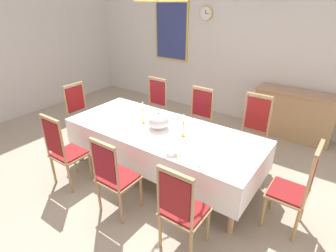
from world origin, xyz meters
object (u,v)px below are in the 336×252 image
(bowl_near_right, at_px, (171,153))
(spoon_secondary, at_px, (180,156))
(candlestick_west, at_px, (143,115))
(soup_tureen, at_px, (158,121))
(chair_north_a, at_px, (154,107))
(chair_south_c, at_px, (182,209))
(sideboard, at_px, (293,115))
(dining_table, at_px, (162,134))
(bowl_near_left, at_px, (174,116))
(chair_south_a, at_px, (64,150))
(chair_north_c, at_px, (252,132))
(spoon_primary, at_px, (169,115))
(candlestick_east, at_px, (183,128))
(chair_south_b, at_px, (114,176))
(chair_north_b, at_px, (198,119))
(chair_head_east, at_px, (296,187))
(chair_head_west, at_px, (81,113))
(mounted_clock, at_px, (206,13))
(framed_painting, at_px, (171,31))

(bowl_near_right, height_order, spoon_secondary, bowl_near_right)
(candlestick_west, bearing_deg, soup_tureen, 0.00)
(chair_north_a, xyz_separation_m, chair_south_c, (1.93, -1.99, -0.01))
(sideboard, bearing_deg, dining_table, 62.15)
(bowl_near_left, xyz_separation_m, bowl_near_right, (0.59, -0.92, -0.01))
(chair_south_a, relative_size, chair_north_c, 0.95)
(spoon_primary, bearing_deg, chair_north_c, 23.66)
(candlestick_east, height_order, bowl_near_right, candlestick_east)
(dining_table, xyz_separation_m, candlestick_west, (-0.35, 0.00, 0.21))
(soup_tureen, xyz_separation_m, candlestick_east, (0.42, 0.00, 0.01))
(chair_north_a, distance_m, bowl_near_right, 2.07)
(chair_south_b, relative_size, chair_north_b, 0.97)
(spoon_secondary, bearing_deg, chair_south_b, -150.02)
(chair_south_b, distance_m, bowl_near_left, 1.45)
(chair_head_east, relative_size, spoon_primary, 6.37)
(bowl_near_right, height_order, sideboard, sideboard)
(chair_south_c, xyz_separation_m, chair_head_west, (-2.82, 0.99, 0.00))
(chair_south_a, relative_size, bowl_near_right, 7.16)
(candlestick_west, height_order, bowl_near_right, candlestick_west)
(chair_south_a, distance_m, bowl_near_left, 1.68)
(chair_head_west, height_order, candlestick_west, candlestick_west)
(soup_tureen, bearing_deg, mounted_clock, 105.87)
(chair_south_a, relative_size, candlestick_east, 3.49)
(chair_north_a, height_order, chair_south_b, chair_north_a)
(dining_table, distance_m, chair_south_b, 1.00)
(chair_south_a, distance_m, bowl_near_right, 1.54)
(soup_tureen, distance_m, spoon_primary, 0.50)
(chair_north_a, distance_m, framed_painting, 2.18)
(candlestick_west, xyz_separation_m, bowl_near_right, (0.85, -0.48, -0.12))
(chair_south_b, xyz_separation_m, spoon_secondary, (0.57, 0.54, 0.21))
(chair_head_east, distance_m, soup_tureen, 1.93)
(chair_head_east, bearing_deg, chair_south_a, 109.66)
(dining_table, relative_size, chair_north_a, 2.61)
(chair_north_c, relative_size, framed_painting, 0.89)
(dining_table, height_order, chair_north_c, chair_north_c)
(chair_north_c, distance_m, candlestick_west, 1.70)
(soup_tureen, xyz_separation_m, bowl_near_right, (0.56, -0.48, -0.10))
(sideboard, bearing_deg, bowl_near_right, 74.86)
(chair_head_east, xyz_separation_m, spoon_primary, (-2.06, 0.46, 0.19))
(chair_south_b, relative_size, bowl_near_left, 5.84)
(spoon_secondary, bearing_deg, bowl_near_right, -179.01)
(chair_north_a, relative_size, chair_north_b, 1.01)
(dining_table, bearing_deg, bowl_near_left, 102.49)
(chair_head_west, bearing_deg, sideboard, 127.83)
(chair_head_east, relative_size, soup_tureen, 3.63)
(dining_table, distance_m, chair_north_a, 1.38)
(chair_north_c, xyz_separation_m, spoon_secondary, (-0.39, -1.45, 0.18))
(dining_table, height_order, chair_south_b, chair_south_b)
(dining_table, relative_size, chair_head_east, 2.53)
(chair_north_b, bearing_deg, framed_painting, -44.05)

